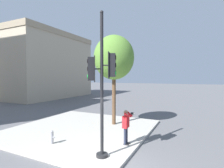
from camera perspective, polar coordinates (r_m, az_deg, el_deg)
name	(u,v)px	position (r m, az deg, el deg)	size (l,w,h in m)	color
sidewalk_corner	(82,129)	(11.32, -9.93, -14.25)	(8.00, 8.00, 0.14)	#ADA89E
traffic_signal_pole	(102,81)	(6.79, -3.35, 1.02)	(0.71, 1.09, 5.71)	black
person_photographer	(126,124)	(8.39, 4.63, -12.87)	(0.50, 0.53, 1.60)	black
street_tree	(114,58)	(11.61, 0.63, 8.52)	(2.66, 2.66, 5.89)	brown
fire_hydrant	(52,137)	(9.07, -19.06, -16.06)	(0.16, 0.22, 0.64)	#99999E
building_right	(44,66)	(30.93, -21.44, 5.51)	(14.02, 9.64, 10.12)	tan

